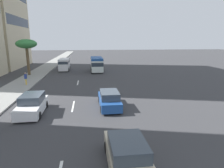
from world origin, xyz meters
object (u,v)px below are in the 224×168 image
(pedestrian_near_lamp, at_px, (26,78))
(car_second, at_px, (32,105))
(van_third, at_px, (64,64))
(palm_tree, at_px, (26,45))
(minibus_fifth, at_px, (97,64))
(car_fourth, at_px, (109,99))
(car_lead, at_px, (127,154))

(pedestrian_near_lamp, bearing_deg, car_second, 33.93)
(van_third, relative_size, palm_tree, 0.78)
(van_third, xyz_separation_m, minibus_fifth, (-1.96, -6.77, 0.14))
(car_fourth, distance_m, pedestrian_near_lamp, 14.89)
(van_third, height_order, palm_tree, palm_tree)
(car_second, height_order, minibus_fifth, minibus_fifth)
(car_second, relative_size, van_third, 0.92)
(car_second, distance_m, pedestrian_near_lamp, 11.73)
(car_second, bearing_deg, car_fourth, 95.87)
(car_lead, distance_m, palm_tree, 31.04)
(car_lead, bearing_deg, car_second, 39.00)
(van_third, bearing_deg, pedestrian_near_lamp, -15.59)
(pedestrian_near_lamp, bearing_deg, palm_tree, -151.88)
(car_lead, relative_size, car_fourth, 0.93)
(car_fourth, bearing_deg, minibus_fifth, 0.15)
(minibus_fifth, xyz_separation_m, palm_tree, (-3.14, 12.58, 3.96))
(car_second, xyz_separation_m, palm_tree, (19.71, 5.77, 4.74))
(car_second, relative_size, palm_tree, 0.71)
(car_fourth, relative_size, pedestrian_near_lamp, 2.66)
(car_fourth, bearing_deg, pedestrian_near_lamp, 45.70)
(van_third, bearing_deg, car_second, -0.10)
(car_second, bearing_deg, palm_tree, -163.69)
(car_lead, height_order, van_third, van_third)
(car_lead, height_order, car_fourth, car_fourth)
(car_second, height_order, palm_tree, palm_tree)
(pedestrian_near_lamp, relative_size, palm_tree, 0.28)
(van_third, relative_size, pedestrian_near_lamp, 2.81)
(van_third, height_order, pedestrian_near_lamp, van_third)
(car_second, bearing_deg, van_third, 179.90)
(minibus_fifth, bearing_deg, car_lead, 179.82)
(car_fourth, bearing_deg, palm_tree, 33.62)
(palm_tree, bearing_deg, car_fourth, -146.38)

